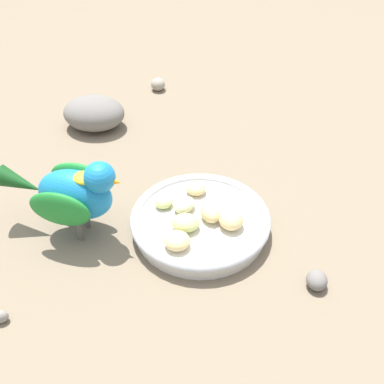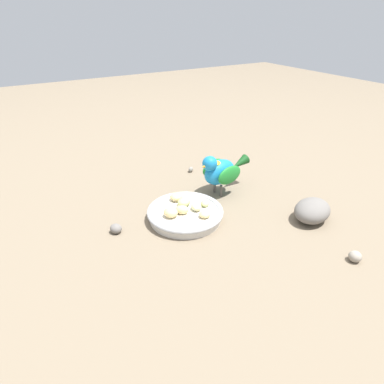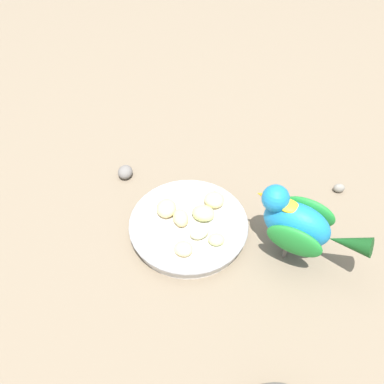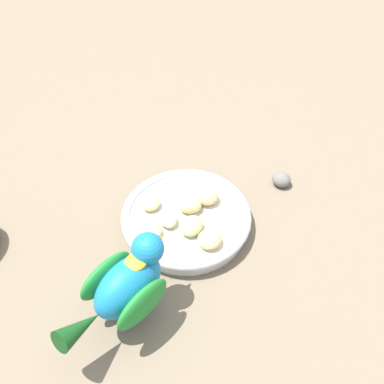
{
  "view_description": "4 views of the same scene",
  "coord_description": "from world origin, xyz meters",
  "px_view_note": "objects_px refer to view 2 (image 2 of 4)",
  "views": [
    {
      "loc": [
        0.24,
        -0.49,
        0.53
      ],
      "look_at": [
        0.01,
        0.02,
        0.05
      ],
      "focal_mm": 51.88,
      "sensor_mm": 36.0,
      "label": 1
    },
    {
      "loc": [
        0.38,
        0.63,
        0.47
      ],
      "look_at": [
        -0.0,
        -0.01,
        0.06
      ],
      "focal_mm": 31.88,
      "sensor_mm": 36.0,
      "label": 2
    },
    {
      "loc": [
        -0.25,
        0.37,
        0.58
      ],
      "look_at": [
        0.04,
        -0.02,
        0.07
      ],
      "focal_mm": 42.59,
      "sensor_mm": 36.0,
      "label": 3
    },
    {
      "loc": [
        -0.3,
        -0.39,
        0.63
      ],
      "look_at": [
        0.05,
        0.02,
        0.05
      ],
      "focal_mm": 51.58,
      "sensor_mm": 36.0,
      "label": 4
    }
  ],
  "objects_px": {
    "pebble_0": "(355,256)",
    "pebble_1": "(116,229)",
    "apple_piece_1": "(182,210)",
    "apple_piece_2": "(171,212)",
    "feeding_bowl": "(185,214)",
    "apple_piece_5": "(205,203)",
    "apple_piece_6": "(176,197)",
    "rock_large": "(312,211)",
    "pebble_2": "(191,169)",
    "apple_piece_4": "(197,206)",
    "apple_piece_0": "(184,202)",
    "apple_piece_3": "(205,214)",
    "parrot": "(221,170)"
  },
  "relations": [
    {
      "from": "pebble_0",
      "to": "pebble_1",
      "type": "distance_m",
      "value": 0.53
    },
    {
      "from": "apple_piece_1",
      "to": "apple_piece_2",
      "type": "bearing_deg",
      "value": -2.11
    },
    {
      "from": "pebble_0",
      "to": "feeding_bowl",
      "type": "bearing_deg",
      "value": -55.08
    },
    {
      "from": "apple_piece_5",
      "to": "apple_piece_6",
      "type": "height_order",
      "value": "apple_piece_6"
    },
    {
      "from": "rock_large",
      "to": "pebble_2",
      "type": "bearing_deg",
      "value": -73.98
    },
    {
      "from": "apple_piece_4",
      "to": "pebble_0",
      "type": "height_order",
      "value": "apple_piece_4"
    },
    {
      "from": "apple_piece_0",
      "to": "apple_piece_1",
      "type": "height_order",
      "value": "same"
    },
    {
      "from": "rock_large",
      "to": "apple_piece_6",
      "type": "bearing_deg",
      "value": -40.7
    },
    {
      "from": "apple_piece_1",
      "to": "apple_piece_3",
      "type": "bearing_deg",
      "value": 132.57
    },
    {
      "from": "rock_large",
      "to": "pebble_2",
      "type": "relative_size",
      "value": 5.35
    },
    {
      "from": "feeding_bowl",
      "to": "pebble_0",
      "type": "distance_m",
      "value": 0.39
    },
    {
      "from": "apple_piece_4",
      "to": "pebble_2",
      "type": "bearing_deg",
      "value": -117.1
    },
    {
      "from": "pebble_2",
      "to": "apple_piece_4",
      "type": "bearing_deg",
      "value": 62.9
    },
    {
      "from": "apple_piece_1",
      "to": "apple_piece_0",
      "type": "bearing_deg",
      "value": -127.16
    },
    {
      "from": "pebble_0",
      "to": "pebble_2",
      "type": "distance_m",
      "value": 0.56
    },
    {
      "from": "apple_piece_6",
      "to": "pebble_0",
      "type": "height_order",
      "value": "apple_piece_6"
    },
    {
      "from": "apple_piece_0",
      "to": "pebble_1",
      "type": "xyz_separation_m",
      "value": [
        0.18,
        -0.01,
        -0.02
      ]
    },
    {
      "from": "feeding_bowl",
      "to": "pebble_1",
      "type": "xyz_separation_m",
      "value": [
        0.17,
        -0.03,
        -0.0
      ]
    },
    {
      "from": "apple_piece_2",
      "to": "pebble_1",
      "type": "distance_m",
      "value": 0.13
    },
    {
      "from": "apple_piece_0",
      "to": "apple_piece_3",
      "type": "relative_size",
      "value": 1.26
    },
    {
      "from": "apple_piece_0",
      "to": "apple_piece_2",
      "type": "distance_m",
      "value": 0.06
    },
    {
      "from": "apple_piece_2",
      "to": "pebble_2",
      "type": "relative_size",
      "value": 1.82
    },
    {
      "from": "apple_piece_3",
      "to": "pebble_1",
      "type": "relative_size",
      "value": 0.98
    },
    {
      "from": "feeding_bowl",
      "to": "apple_piece_2",
      "type": "height_order",
      "value": "apple_piece_2"
    },
    {
      "from": "apple_piece_6",
      "to": "pebble_1",
      "type": "relative_size",
      "value": 1.14
    },
    {
      "from": "parrot",
      "to": "pebble_2",
      "type": "xyz_separation_m",
      "value": [
        -0.0,
        -0.16,
        -0.06
      ]
    },
    {
      "from": "apple_piece_5",
      "to": "parrot",
      "type": "relative_size",
      "value": 0.14
    },
    {
      "from": "apple_piece_5",
      "to": "apple_piece_0",
      "type": "bearing_deg",
      "value": -31.49
    },
    {
      "from": "apple_piece_1",
      "to": "apple_piece_3",
      "type": "relative_size",
      "value": 1.15
    },
    {
      "from": "apple_piece_3",
      "to": "pebble_2",
      "type": "distance_m",
      "value": 0.31
    },
    {
      "from": "apple_piece_1",
      "to": "apple_piece_6",
      "type": "bearing_deg",
      "value": -106.78
    },
    {
      "from": "apple_piece_5",
      "to": "apple_piece_2",
      "type": "bearing_deg",
      "value": 0.37
    },
    {
      "from": "apple_piece_1",
      "to": "pebble_1",
      "type": "height_order",
      "value": "apple_piece_1"
    },
    {
      "from": "pebble_2",
      "to": "apple_piece_6",
      "type": "bearing_deg",
      "value": 49.91
    },
    {
      "from": "apple_piece_1",
      "to": "parrot",
      "type": "height_order",
      "value": "parrot"
    },
    {
      "from": "apple_piece_1",
      "to": "rock_large",
      "type": "relative_size",
      "value": 0.32
    },
    {
      "from": "rock_large",
      "to": "pebble_1",
      "type": "height_order",
      "value": "rock_large"
    },
    {
      "from": "apple_piece_3",
      "to": "rock_large",
      "type": "xyz_separation_m",
      "value": [
        -0.24,
        0.12,
        -0.0
      ]
    },
    {
      "from": "apple_piece_0",
      "to": "apple_piece_2",
      "type": "xyz_separation_m",
      "value": [
        0.05,
        0.03,
        0.0
      ]
    },
    {
      "from": "rock_large",
      "to": "pebble_2",
      "type": "distance_m",
      "value": 0.41
    },
    {
      "from": "apple_piece_6",
      "to": "feeding_bowl",
      "type": "bearing_deg",
      "value": 82.86
    },
    {
      "from": "apple_piece_4",
      "to": "pebble_1",
      "type": "relative_size",
      "value": 1.1
    },
    {
      "from": "apple_piece_4",
      "to": "pebble_1",
      "type": "height_order",
      "value": "apple_piece_4"
    },
    {
      "from": "parrot",
      "to": "apple_piece_2",
      "type": "bearing_deg",
      "value": 11.07
    },
    {
      "from": "apple_piece_4",
      "to": "pebble_1",
      "type": "xyz_separation_m",
      "value": [
        0.2,
        -0.04,
        -0.02
      ]
    },
    {
      "from": "rock_large",
      "to": "apple_piece_0",
      "type": "bearing_deg",
      "value": -36.44
    },
    {
      "from": "apple_piece_1",
      "to": "apple_piece_6",
      "type": "xyz_separation_m",
      "value": [
        -0.02,
        -0.06,
        -0.0
      ]
    },
    {
      "from": "parrot",
      "to": "rock_large",
      "type": "xyz_separation_m",
      "value": [
        -0.12,
        0.23,
        -0.04
      ]
    },
    {
      "from": "apple_piece_0",
      "to": "apple_piece_5",
      "type": "bearing_deg",
      "value": 148.51
    },
    {
      "from": "pebble_2",
      "to": "apple_piece_3",
      "type": "bearing_deg",
      "value": 65.83
    }
  ]
}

